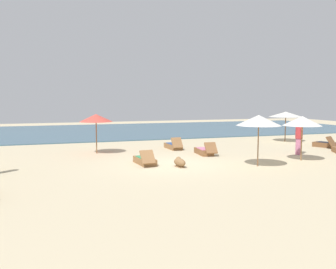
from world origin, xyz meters
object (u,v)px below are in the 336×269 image
object	(u,v)px
lounger_1	(173,146)
person_3	(299,136)
lounger_0	(145,160)
lounger_3	(204,151)
umbrella_1	(259,120)
dog	(180,162)
umbrella_5	(96,118)
lounger_6	(327,145)
umbrella_2	(286,114)
umbrella_3	(302,121)

from	to	relation	value
lounger_1	person_3	world-z (taller)	person_3
lounger_0	lounger_3	xyz separation A→B (m)	(3.59, 1.71, -0.00)
lounger_3	person_3	bearing A→B (deg)	-18.83
lounger_0	umbrella_1	bearing A→B (deg)	-23.72
dog	lounger_3	bearing A→B (deg)	49.01
umbrella_1	umbrella_5	world-z (taller)	umbrella_1
dog	umbrella_5	bearing A→B (deg)	120.29
umbrella_1	lounger_6	size ratio (longest dim) A/B	1.23
lounger_1	lounger_6	bearing A→B (deg)	-14.69
lounger_1	lounger_6	xyz separation A→B (m)	(8.73, -2.29, 0.00)
umbrella_5	lounger_6	xyz separation A→B (m)	(13.10, -1.95, -1.68)
umbrella_2	umbrella_3	xyz separation A→B (m)	(-3.84, -6.38, 0.01)
lounger_1	dog	size ratio (longest dim) A/B	1.98
umbrella_1	lounger_6	xyz separation A→B (m)	(7.10, 3.80, -1.77)
umbrella_1	umbrella_5	size ratio (longest dim) A/B	1.05
umbrella_1	umbrella_5	distance (m)	8.31
lounger_0	lounger_1	xyz separation A→B (m)	(2.77, 4.16, 0.00)
umbrella_3	lounger_6	xyz separation A→B (m)	(4.39, 3.17, -1.65)
umbrella_5	person_3	world-z (taller)	umbrella_5
lounger_1	umbrella_5	bearing A→B (deg)	-175.50
lounger_6	dog	distance (m)	10.67
umbrella_5	lounger_1	world-z (taller)	umbrella_5
umbrella_5	dog	distance (m)	5.83
umbrella_5	umbrella_3	bearing A→B (deg)	-30.45
umbrella_2	dog	size ratio (longest dim) A/B	2.54
umbrella_2	umbrella_5	bearing A→B (deg)	-174.25
umbrella_3	lounger_1	size ratio (longest dim) A/B	1.21
umbrella_2	person_3	xyz separation A→B (m)	(-2.82, -4.91, -0.85)
lounger_1	lounger_6	distance (m)	9.03
umbrella_3	lounger_3	size ratio (longest dim) A/B	1.17
lounger_0	lounger_6	xyz separation A→B (m)	(11.50, 1.87, 0.00)
umbrella_5	lounger_3	xyz separation A→B (m)	(5.19, -2.10, -1.68)
lounger_1	lounger_6	size ratio (longest dim) A/B	0.96
umbrella_3	umbrella_5	xyz separation A→B (m)	(-8.70, 5.12, 0.03)
umbrella_2	lounger_0	xyz separation A→B (m)	(-10.95, -5.08, -1.64)
umbrella_2	lounger_1	distance (m)	8.40
lounger_0	lounger_3	size ratio (longest dim) A/B	0.99
umbrella_1	umbrella_5	xyz separation A→B (m)	(-6.00, 5.75, -0.09)
umbrella_3	dog	bearing A→B (deg)	177.18
umbrella_1	umbrella_2	distance (m)	9.60
umbrella_3	person_3	world-z (taller)	umbrella_3
umbrella_1	lounger_1	xyz separation A→B (m)	(-1.63, 6.09, -1.77)
umbrella_3	umbrella_5	world-z (taller)	umbrella_5
umbrella_5	lounger_6	world-z (taller)	umbrella_5
lounger_3	umbrella_3	bearing A→B (deg)	-40.59
lounger_1	lounger_3	distance (m)	2.58
umbrella_3	dog	distance (m)	6.11
umbrella_2	lounger_3	world-z (taller)	umbrella_2
umbrella_5	lounger_0	bearing A→B (deg)	-67.32
umbrella_3	dog	world-z (taller)	umbrella_3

